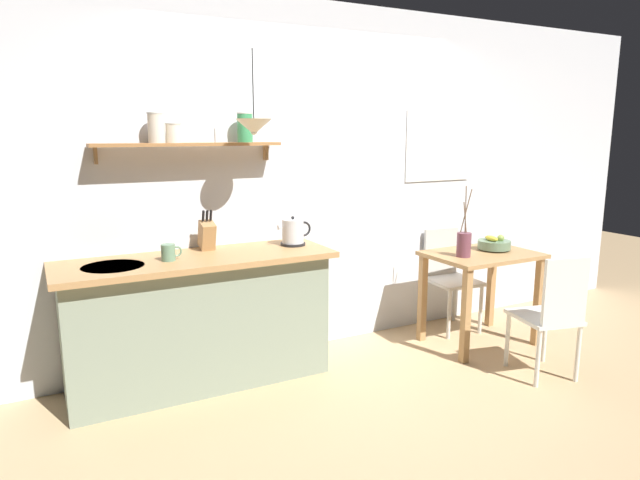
{
  "coord_description": "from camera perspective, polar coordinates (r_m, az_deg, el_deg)",
  "views": [
    {
      "loc": [
        -1.95,
        -3.28,
        1.73
      ],
      "look_at": [
        -0.1,
        0.25,
        0.95
      ],
      "focal_mm": 31.08,
      "sensor_mm": 36.0,
      "label": 1
    }
  ],
  "objects": [
    {
      "name": "electric_kettle",
      "position": [
        4.06,
        -2.78,
        0.79
      ],
      "size": [
        0.26,
        0.18,
        0.22
      ],
      "color": "black",
      "rests_on": "kitchen_counter"
    },
    {
      "name": "dining_chair_near",
      "position": [
        4.22,
        22.78,
        -6.84
      ],
      "size": [
        0.47,
        0.49,
        0.91
      ],
      "color": "white",
      "rests_on": "ground_plane"
    },
    {
      "name": "dining_chair_far",
      "position": [
        5.06,
        13.04,
        -3.39
      ],
      "size": [
        0.42,
        0.46,
        0.88
      ],
      "color": "silver",
      "rests_on": "ground_plane"
    },
    {
      "name": "back_wall",
      "position": [
        4.49,
        1.08,
        6.24
      ],
      "size": [
        6.8,
        0.11,
        2.7
      ],
      "color": "silver",
      "rests_on": "ground_plane"
    },
    {
      "name": "kitchen_counter",
      "position": [
        3.93,
        -12.32,
        -8.02
      ],
      "size": [
        1.83,
        0.63,
        0.91
      ],
      "color": "gray",
      "rests_on": "ground_plane"
    },
    {
      "name": "fruit_bowl",
      "position": [
        4.8,
        17.49,
        -0.4
      ],
      "size": [
        0.26,
        0.26,
        0.13
      ],
      "color": "slate",
      "rests_on": "dining_table"
    },
    {
      "name": "knife_block",
      "position": [
        3.96,
        -11.56,
        0.55
      ],
      "size": [
        0.1,
        0.17,
        0.29
      ],
      "color": "tan",
      "rests_on": "kitchen_counter"
    },
    {
      "name": "ground_plane",
      "position": [
        4.19,
        2.88,
        -13.34
      ],
      "size": [
        14.0,
        14.0,
        0.0
      ],
      "primitive_type": "plane",
      "color": "tan"
    },
    {
      "name": "twig_vase",
      "position": [
        4.47,
        14.59,
        -0.39
      ],
      "size": [
        0.11,
        0.11,
        0.56
      ],
      "color": "brown",
      "rests_on": "dining_table"
    },
    {
      "name": "wall_shelf",
      "position": [
        3.9,
        -12.93,
        10.37
      ],
      "size": [
        1.28,
        0.2,
        0.34
      ],
      "color": "#9E6B3D"
    },
    {
      "name": "dining_table",
      "position": [
        4.71,
        16.27,
        -3.04
      ],
      "size": [
        0.87,
        0.62,
        0.77
      ],
      "color": "tan",
      "rests_on": "ground_plane"
    },
    {
      "name": "pendant_lamp",
      "position": [
        3.71,
        -6.83,
        11.52
      ],
      "size": [
        0.24,
        0.24,
        0.54
      ],
      "color": "black"
    },
    {
      "name": "coffee_mug_by_sink",
      "position": [
        3.71,
        -15.3,
        -1.24
      ],
      "size": [
        0.13,
        0.09,
        0.11
      ],
      "color": "slate",
      "rests_on": "kitchen_counter"
    }
  ]
}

